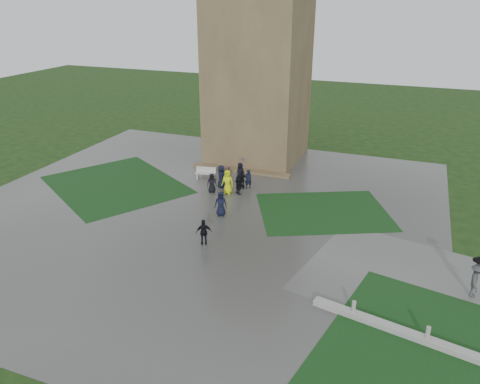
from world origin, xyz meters
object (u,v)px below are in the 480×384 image
(pedestrian_mid, at_px, (221,204))
(pedestrian_near, at_px, (204,232))
(bench, at_px, (206,173))
(pedestrian_path, at_px, (477,277))
(tower, at_px, (259,61))

(pedestrian_mid, bearing_deg, pedestrian_near, -97.87)
(bench, distance_m, pedestrian_mid, 7.34)
(pedestrian_mid, bearing_deg, pedestrian_path, -31.40)
(pedestrian_near, bearing_deg, tower, -110.10)
(tower, bearing_deg, pedestrian_near, -81.79)
(tower, relative_size, bench, 10.16)
(bench, relative_size, pedestrian_near, 1.05)
(pedestrian_mid, height_order, pedestrian_path, pedestrian_path)
(tower, height_order, pedestrian_path, tower)
(pedestrian_near, bearing_deg, bench, -94.00)
(pedestrian_near, relative_size, pedestrian_path, 0.73)
(pedestrian_mid, relative_size, pedestrian_near, 1.07)
(tower, xyz_separation_m, pedestrian_near, (2.51, -17.41, -8.14))
(pedestrian_mid, bearing_deg, tower, 81.15)
(tower, height_order, pedestrian_near, tower)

